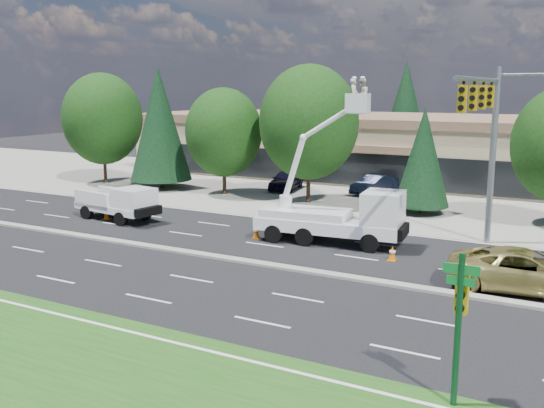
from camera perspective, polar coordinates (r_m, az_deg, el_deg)
The scene contains 22 objects.
ground at distance 28.58m, azimuth -3.84°, elevation -5.30°, with size 140.00×140.00×0.00m, color black.
concrete_apron at distance 46.32m, azimuth 9.40°, elevation 0.86°, with size 140.00×22.00×0.01m, color gray.
road_median at distance 28.57m, azimuth -3.85°, elevation -5.19°, with size 120.00×0.55×0.12m, color gray.
strip_mall at distance 55.41m, azimuth 12.87°, elevation 5.32°, with size 50.40×15.40×5.50m.
tree_front_a at distance 53.01m, azimuth -15.66°, elevation 7.72°, with size 6.63×6.63×9.21m.
tree_front_b at distance 49.07m, azimuth -10.54°, elevation 7.44°, with size 4.88×4.88×9.61m.
tree_front_c at distance 45.59m, azimuth -4.58°, elevation 6.74°, with size 5.76×5.76×8.00m.
tree_front_d at distance 42.16m, azimuth 3.50°, elevation 7.68°, with size 6.90×6.90×9.58m.
tree_front_e at distance 39.65m, azimuth 14.05°, elevation 4.34°, with size 3.46×3.46×6.82m.
tree_back_a at distance 72.99m, azimuth 1.69°, elevation 8.63°, with size 4.79×4.79×9.45m.
tree_back_b at distance 67.87m, azimuth 12.45°, elevation 8.80°, with size 5.46×5.46×10.76m.
signal_mast at distance 30.67m, azimuth 19.69°, elevation 6.71°, with size 2.76×10.16×9.00m.
street_sign_pole at distance 16.03m, azimuth 17.24°, elevation -9.76°, with size 0.90×0.44×4.00m.
utility_pickup at distance 37.85m, azimuth -14.10°, elevation -0.23°, with size 5.75×2.82×2.11m.
bucket_truck at distance 31.24m, azimuth 6.34°, elevation -0.61°, with size 7.75×3.10×8.51m.
traffic_cone_a at distance 38.55m, azimuth -15.32°, elevation -0.90°, with size 0.40×0.40×0.70m.
traffic_cone_b at distance 32.58m, azimuth -1.51°, elevation -2.64°, with size 0.40×0.40×0.70m.
traffic_cone_c at distance 31.35m, azimuth 2.98°, elevation -3.19°, with size 0.40×0.40×0.70m.
traffic_cone_d at distance 28.96m, azimuth 11.26°, elevation -4.58°, with size 0.40×0.40×0.70m.
minivan at distance 26.15m, azimuth 22.76°, elevation -5.82°, with size 2.74×5.94×1.65m, color tan.
parked_car_west at distance 48.01m, azimuth 1.33°, elevation 2.29°, with size 1.84×4.58×1.56m, color black.
parked_car_east at distance 46.58m, azimuth 9.59°, elevation 1.81°, with size 1.54×4.41×1.45m, color black.
Camera 1 is at (14.65, -23.22, 7.97)m, focal length 40.00 mm.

